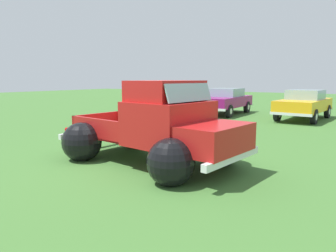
{
  "coord_description": "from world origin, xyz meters",
  "views": [
    {
      "loc": [
        4.36,
        -5.86,
        1.96
      ],
      "look_at": [
        0.0,
        0.86,
        0.75
      ],
      "focal_mm": 33.54,
      "sensor_mm": 36.0,
      "label": 1
    }
  ],
  "objects_px": {
    "show_car_1": "(304,103)",
    "spectator_0": "(186,95)",
    "vintage_pickup_truck": "(160,132)",
    "show_car_0": "(225,100)"
  },
  "relations": [
    {
      "from": "show_car_1",
      "to": "spectator_0",
      "type": "bearing_deg",
      "value": -95.9
    },
    {
      "from": "vintage_pickup_truck",
      "to": "spectator_0",
      "type": "xyz_separation_m",
      "value": [
        -6.02,
        11.74,
        0.17
      ]
    },
    {
      "from": "vintage_pickup_truck",
      "to": "show_car_1",
      "type": "distance_m",
      "value": 10.48
    },
    {
      "from": "show_car_1",
      "to": "spectator_0",
      "type": "xyz_separation_m",
      "value": [
        -7.29,
        1.34,
        0.15
      ]
    },
    {
      "from": "vintage_pickup_truck",
      "to": "show_car_0",
      "type": "xyz_separation_m",
      "value": [
        -2.87,
        10.54,
        0.02
      ]
    },
    {
      "from": "show_car_0",
      "to": "show_car_1",
      "type": "height_order",
      "value": "same"
    },
    {
      "from": "show_car_1",
      "to": "spectator_0",
      "type": "relative_size",
      "value": 2.72
    },
    {
      "from": "show_car_1",
      "to": "vintage_pickup_truck",
      "type": "bearing_deg",
      "value": -2.46
    },
    {
      "from": "show_car_0",
      "to": "show_car_1",
      "type": "relative_size",
      "value": 0.98
    },
    {
      "from": "vintage_pickup_truck",
      "to": "spectator_0",
      "type": "height_order",
      "value": "vintage_pickup_truck"
    }
  ]
}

